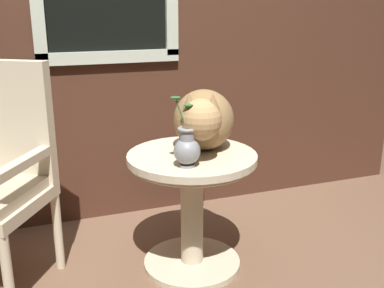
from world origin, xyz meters
The scene contains 5 objects.
ground_plane centered at (0.00, 0.00, 0.00)m, with size 6.00×6.00×0.00m, color brown.
back_wall centered at (0.00, 0.87, 1.30)m, with size 4.00×0.07×2.60m.
wicker_side_table centered at (0.14, 0.12, 0.41)m, with size 0.63×0.63×0.61m.
cat centered at (0.21, 0.15, 0.76)m, with size 0.40×0.62×0.32m.
pewter_vase_with_ivy centered at (0.06, -0.04, 0.70)m, with size 0.12×0.12×0.31m.
Camera 1 is at (-0.58, -1.86, 1.30)m, focal length 43.17 mm.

